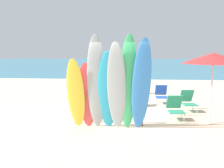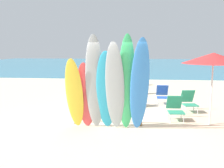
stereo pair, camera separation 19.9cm
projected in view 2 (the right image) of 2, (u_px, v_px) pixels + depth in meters
The scene contains 19 objects.
ground at pixel (126, 76), 21.13m from camera, with size 60.00×60.00×0.00m, color beige.
ocean_water at pixel (131, 64), 38.18m from camera, with size 60.00×40.00×0.02m, color teal.
surfboard_rack at pixel (108, 108), 7.28m from camera, with size 2.17×0.07×0.71m.
surfboard_yellow_0 at pixel (75, 94), 6.74m from camera, with size 0.49×0.06×2.21m, color yellow.
surfboard_red_1 at pixel (86, 96), 6.82m from camera, with size 0.51×0.06×2.04m, color #D13D42.
surfboard_grey_2 at pixel (95, 84), 6.60m from camera, with size 0.52×0.08×2.82m, color #999EA3.
surfboard_teal_3 at pixel (107, 91), 6.65m from camera, with size 0.58×0.07×2.40m, color #289EC6.
surfboard_grey_4 at pixel (115, 88), 6.51m from camera, with size 0.52×0.06×2.65m, color #999EA3.
surfboard_green_5 at pixel (127, 85), 6.48m from camera, with size 0.46×0.08×2.82m, color #38B266.
surfboard_blue_6 at pixel (139, 87), 6.36m from camera, with size 0.50×0.07×2.79m, color #337AD1.
beachgoer_strolling at pixel (122, 71), 14.90m from camera, with size 0.62×0.31×1.68m.
beachgoer_by_water at pixel (109, 85), 9.20m from camera, with size 0.55×0.40×1.66m.
beachgoer_midbeach at pixel (124, 78), 11.92m from camera, with size 0.53×0.38×1.58m.
beachgoer_photographing at pixel (107, 72), 14.40m from camera, with size 0.58×0.36×1.64m.
beach_chair_red at pixel (175, 107), 7.85m from camera, with size 0.53×0.75×0.80m.
beach_chair_blue at pixel (189, 100), 8.87m from camera, with size 0.59×0.77×0.81m.
beach_chair_striped at pixel (163, 94), 10.22m from camera, with size 0.51×0.74×0.79m.
beach_umbrella at pixel (213, 58), 7.05m from camera, with size 1.85×1.85×2.22m.
distant_boat at pixel (100, 71), 24.03m from camera, with size 4.99×1.38×0.39m.
Camera 2 is at (0.85, -7.04, 2.32)m, focal length 38.05 mm.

